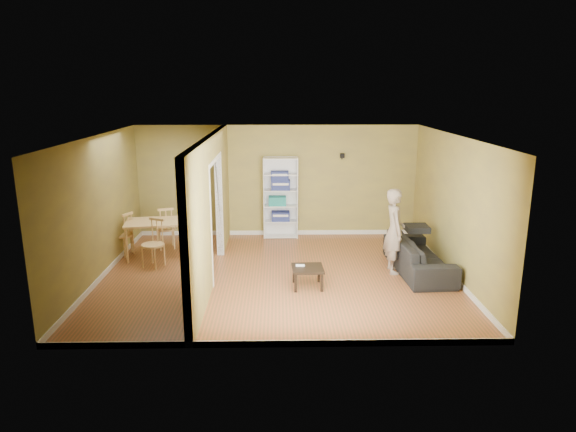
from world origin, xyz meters
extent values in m
plane|color=#A3532E|center=(0.00, 0.00, 0.00)|extent=(6.50, 6.50, 0.00)
plane|color=white|center=(0.00, 0.00, 2.60)|extent=(6.50, 6.50, 0.00)
plane|color=olive|center=(0.00, 2.75, 1.30)|extent=(6.50, 0.00, 6.50)
plane|color=olive|center=(0.00, -2.75, 1.30)|extent=(6.50, 0.00, 6.50)
plane|color=olive|center=(-3.25, 0.00, 1.30)|extent=(0.00, 5.50, 5.50)
plane|color=olive|center=(3.25, 0.00, 1.30)|extent=(0.00, 5.50, 5.50)
cube|color=black|center=(1.50, 2.69, 1.90)|extent=(0.10, 0.10, 0.10)
imported|color=black|center=(2.70, 0.18, 0.41)|extent=(2.21, 1.03, 0.83)
imported|color=slate|center=(2.20, 0.16, 0.95)|extent=(0.69, 0.54, 1.90)
cube|color=white|center=(-0.31, 2.56, 0.94)|extent=(0.02, 0.35, 1.88)
cube|color=white|center=(0.46, 2.56, 0.94)|extent=(0.02, 0.35, 1.88)
cube|color=white|center=(0.07, 2.72, 0.94)|extent=(0.79, 0.02, 1.88)
cube|color=white|center=(0.07, 2.56, 0.02)|extent=(0.75, 0.35, 0.02)
cube|color=white|center=(0.07, 2.56, 0.39)|extent=(0.75, 0.35, 0.02)
cube|color=white|center=(0.07, 2.56, 0.76)|extent=(0.75, 0.35, 0.02)
cube|color=white|center=(0.07, 2.56, 1.13)|extent=(0.75, 0.35, 0.02)
cube|color=white|center=(0.07, 2.56, 1.49)|extent=(0.75, 0.35, 0.02)
cube|color=white|center=(0.07, 2.56, 1.86)|extent=(0.75, 0.35, 0.02)
cube|color=navy|center=(0.07, 2.56, 0.51)|extent=(0.42, 0.27, 0.21)
cube|color=teal|center=(0.00, 2.56, 0.87)|extent=(0.40, 0.26, 0.21)
cube|color=navy|center=(0.07, 2.56, 1.25)|extent=(0.43, 0.28, 0.22)
cube|color=navy|center=(0.06, 2.56, 1.44)|extent=(0.40, 0.26, 0.21)
cube|color=black|center=(0.53, -0.58, 0.34)|extent=(0.55, 0.55, 0.04)
cube|color=black|center=(0.30, -0.81, 0.16)|extent=(0.05, 0.05, 0.32)
cube|color=black|center=(0.76, -0.81, 0.16)|extent=(0.05, 0.05, 0.32)
cube|color=black|center=(0.30, -0.36, 0.16)|extent=(0.05, 0.05, 0.32)
cube|color=black|center=(0.76, -0.36, 0.16)|extent=(0.05, 0.05, 0.32)
cube|color=white|center=(0.40, -0.51, 0.38)|extent=(0.16, 0.04, 0.03)
cube|color=#EBC27E|center=(-2.51, 1.17, 0.74)|extent=(1.22, 0.81, 0.04)
cylinder|color=#EBC27E|center=(-3.07, 0.82, 0.36)|extent=(0.05, 0.05, 0.72)
cylinder|color=#EBC27E|center=(-1.95, 0.82, 0.36)|extent=(0.05, 0.05, 0.72)
cylinder|color=#EBC27E|center=(-3.07, 1.53, 0.36)|extent=(0.05, 0.05, 0.72)
cylinder|color=#EBC27E|center=(-1.95, 1.53, 0.36)|extent=(0.05, 0.05, 0.72)
camera|label=1|loc=(0.02, -9.08, 3.45)|focal=32.00mm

